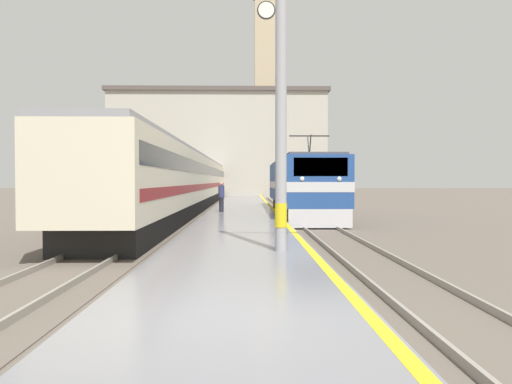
{
  "coord_description": "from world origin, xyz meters",
  "views": [
    {
      "loc": [
        0.24,
        -6.57,
        2.13
      ],
      "look_at": [
        0.82,
        24.79,
        1.4
      ],
      "focal_mm": 35.0,
      "sensor_mm": 36.0,
      "label": 1
    }
  ],
  "objects_px": {
    "locomotive_train": "(301,187)",
    "passenger_train": "(192,181)",
    "person_on_platform": "(221,196)",
    "clock_tower": "(266,82)",
    "catenary_mast": "(284,94)"
  },
  "relations": [
    {
      "from": "passenger_train",
      "to": "catenary_mast",
      "type": "relative_size",
      "value": 6.63
    },
    {
      "from": "person_on_platform",
      "to": "clock_tower",
      "type": "distance_m",
      "value": 44.18
    },
    {
      "from": "passenger_train",
      "to": "person_on_platform",
      "type": "relative_size",
      "value": 30.86
    },
    {
      "from": "locomotive_train",
      "to": "clock_tower",
      "type": "relative_size",
      "value": 0.53
    },
    {
      "from": "passenger_train",
      "to": "person_on_platform",
      "type": "height_order",
      "value": "passenger_train"
    },
    {
      "from": "clock_tower",
      "to": "locomotive_train",
      "type": "bearing_deg",
      "value": -89.28
    },
    {
      "from": "locomotive_train",
      "to": "passenger_train",
      "type": "xyz_separation_m",
      "value": [
        -7.35,
        9.38,
        0.33
      ]
    },
    {
      "from": "catenary_mast",
      "to": "clock_tower",
      "type": "relative_size",
      "value": 0.26
    },
    {
      "from": "catenary_mast",
      "to": "clock_tower",
      "type": "height_order",
      "value": "clock_tower"
    },
    {
      "from": "locomotive_train",
      "to": "clock_tower",
      "type": "xyz_separation_m",
      "value": [
        -0.51,
        40.52,
        14.03
      ]
    },
    {
      "from": "locomotive_train",
      "to": "catenary_mast",
      "type": "xyz_separation_m",
      "value": [
        -2.23,
        -16.65,
        2.5
      ]
    },
    {
      "from": "catenary_mast",
      "to": "person_on_platform",
      "type": "distance_m",
      "value": 16.11
    },
    {
      "from": "locomotive_train",
      "to": "clock_tower",
      "type": "distance_m",
      "value": 42.89
    },
    {
      "from": "person_on_platform",
      "to": "passenger_train",
      "type": "bearing_deg",
      "value": 104.88
    },
    {
      "from": "locomotive_train",
      "to": "passenger_train",
      "type": "distance_m",
      "value": 11.92
    }
  ]
}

